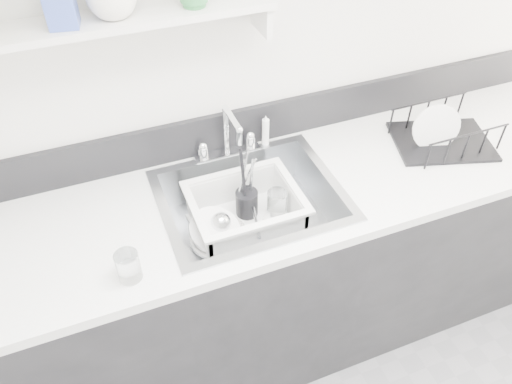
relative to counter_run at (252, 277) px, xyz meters
name	(u,v)px	position (x,y,z in m)	size (l,w,h in m)	color
room_shell	(454,159)	(0.00, -0.80, 1.22)	(3.50, 3.00, 2.60)	silver
counter_run	(252,277)	(0.00, 0.00, 0.00)	(3.20, 0.62, 0.92)	black
backsplash	(223,131)	(0.00, 0.30, 0.54)	(3.20, 0.02, 0.16)	black
sink	(251,214)	(0.00, 0.00, 0.37)	(0.64, 0.52, 0.20)	silver
faucet	(228,143)	(0.00, 0.25, 0.52)	(0.26, 0.18, 0.23)	silver
side_sprayer	(266,131)	(0.16, 0.25, 0.53)	(0.03, 0.03, 0.14)	white
wall_shelf	(107,24)	(-0.35, 0.23, 1.05)	(1.00, 0.16, 0.12)	silver
wash_tub	(245,212)	(-0.02, 0.02, 0.37)	(0.40, 0.32, 0.15)	white
plate_stack	(218,234)	(-0.14, -0.02, 0.33)	(0.23, 0.23, 0.09)	white
utensil_cup	(247,201)	(0.01, 0.07, 0.37)	(0.08, 0.08, 0.28)	black
ladle	(241,224)	(-0.05, -0.02, 0.35)	(0.29, 0.10, 0.08)	silver
tumbler_in_tub	(277,204)	(0.11, 0.02, 0.36)	(0.08, 0.08, 0.11)	white
tumbler_counter	(128,266)	(-0.46, -0.20, 0.51)	(0.07, 0.07, 0.10)	white
dish_rack	(445,129)	(0.82, 0.01, 0.53)	(0.38, 0.28, 0.13)	black
bowl_small	(277,225)	(0.09, -0.05, 0.32)	(0.11, 0.11, 0.04)	white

